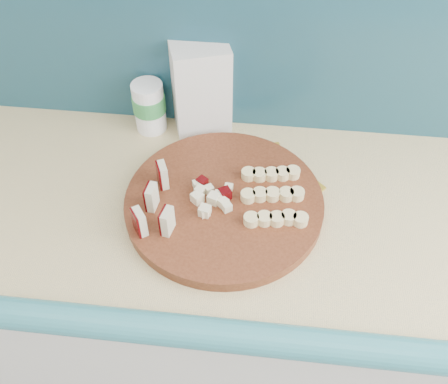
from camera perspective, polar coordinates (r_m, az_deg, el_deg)
The scene contains 9 objects.
kitchen_counter at distance 1.45m, azimuth 0.29°, elevation -13.25°, with size 2.20×0.63×0.91m.
backsplash at distance 1.14m, azimuth 2.05°, elevation 17.93°, with size 2.20×0.02×0.50m, color teal.
cutting_board at distance 1.07m, azimuth -0.00°, elevation -1.20°, with size 0.42×0.42×0.03m, color #441D0E.
apple_wedges at distance 1.02m, azimuth -7.89°, elevation -1.26°, with size 0.08×0.17×0.06m.
apple_chunks at distance 1.05m, azimuth -1.46°, elevation -0.34°, with size 0.07×0.07×0.02m.
banana_slices at distance 1.06m, azimuth 5.64°, elevation -0.34°, with size 0.15×0.17×0.02m.
flour_bag at distance 1.20m, azimuth -2.62°, elevation 11.80°, with size 0.13×0.09×0.22m, color silver.
canister at distance 1.23m, azimuth -8.54°, elevation 9.71°, with size 0.08×0.08×0.13m.
banana_peel at distance 1.16m, azimuth 6.17°, elevation 2.71°, with size 0.20×0.16×0.01m.
Camera 1 is at (0.17, 0.80, 1.73)m, focal length 40.00 mm.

